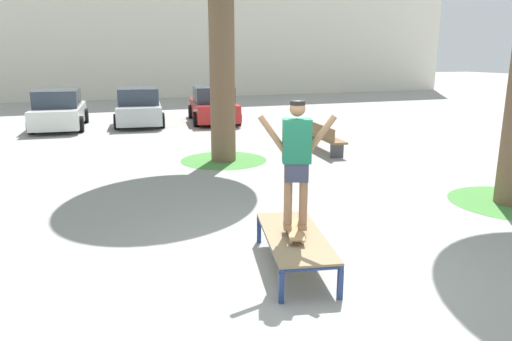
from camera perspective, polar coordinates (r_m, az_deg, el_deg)
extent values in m
plane|color=#999993|center=(6.47, 5.00, -11.83)|extent=(120.00, 120.00, 0.00)
cube|color=navy|center=(7.25, 0.36, -7.27)|extent=(0.07, 0.07, 0.38)
cube|color=navy|center=(7.37, 5.80, -6.97)|extent=(0.07, 0.07, 0.38)
cube|color=navy|center=(5.59, 3.08, -13.99)|extent=(0.07, 0.07, 0.38)
cube|color=navy|center=(5.75, 10.14, -13.36)|extent=(0.07, 0.07, 0.38)
cylinder|color=navy|center=(6.32, 1.54, -8.42)|extent=(0.46, 1.87, 0.05)
cylinder|color=navy|center=(6.46, 7.74, -8.03)|extent=(0.46, 1.87, 0.05)
cylinder|color=navy|center=(7.23, 3.13, -5.53)|extent=(0.75, 0.21, 0.05)
cylinder|color=navy|center=(5.56, 6.73, -11.73)|extent=(0.75, 0.21, 0.05)
cube|color=#847051|center=(6.37, 4.69, -7.90)|extent=(1.15, 2.02, 0.03)
cube|color=#9E754C|center=(6.31, 4.74, -7.13)|extent=(0.46, 0.82, 0.02)
cylinder|color=silver|center=(6.59, 3.87, -6.72)|extent=(0.05, 0.06, 0.06)
cylinder|color=silver|center=(6.60, 5.18, -6.71)|extent=(0.05, 0.06, 0.06)
cylinder|color=silver|center=(6.07, 4.24, -8.57)|extent=(0.05, 0.06, 0.06)
cylinder|color=silver|center=(6.08, 5.67, -8.55)|extent=(0.05, 0.06, 0.06)
cylinder|color=#8E6647|center=(6.17, 3.89, -3.51)|extent=(0.11, 0.11, 0.82)
cube|color=#99704C|center=(6.34, 3.80, -6.61)|extent=(0.18, 0.26, 0.07)
cylinder|color=#8E6647|center=(6.19, 5.74, -3.50)|extent=(0.11, 0.11, 0.82)
cube|color=#99704C|center=(6.35, 5.61, -6.59)|extent=(0.18, 0.26, 0.07)
cube|color=#33384C|center=(6.08, 4.89, -0.13)|extent=(0.35, 0.29, 0.24)
cube|color=#196647|center=(5.99, 4.97, 3.58)|extent=(0.41, 0.33, 0.56)
cylinder|color=#8E6647|center=(5.96, 2.10, 4.32)|extent=(0.40, 0.21, 0.52)
cylinder|color=#8E6647|center=(6.01, 7.84, 4.28)|extent=(0.40, 0.21, 0.52)
sphere|color=#8E6647|center=(5.93, 5.05, 7.48)|extent=(0.20, 0.20, 0.20)
cylinder|color=black|center=(5.93, 5.06, 8.15)|extent=(0.19, 0.19, 0.05)
cylinder|color=#47893D|center=(10.44, 28.49, -3.42)|extent=(2.33, 2.33, 0.01)
cylinder|color=brown|center=(12.60, -4.11, 11.85)|extent=(0.66, 0.66, 4.75)
cylinder|color=#47893D|center=(12.89, -3.93, 1.27)|extent=(2.34, 2.34, 0.01)
cube|color=silver|center=(20.08, -22.66, 6.21)|extent=(2.03, 4.32, 0.70)
cube|color=#2D3847|center=(19.87, -22.89, 8.07)|extent=(1.72, 2.22, 0.64)
cylinder|color=black|center=(21.51, -24.47, 5.91)|extent=(0.27, 0.62, 0.60)
cylinder|color=black|center=(21.31, -19.94, 6.26)|extent=(0.27, 0.62, 0.60)
cylinder|color=black|center=(18.96, -25.61, 4.89)|extent=(0.27, 0.62, 0.60)
cylinder|color=black|center=(18.74, -20.47, 5.28)|extent=(0.27, 0.62, 0.60)
cube|color=#B7BABF|center=(20.26, -13.93, 6.92)|extent=(2.18, 4.37, 0.70)
cube|color=#2D3847|center=(20.04, -14.04, 8.77)|extent=(1.79, 2.27, 0.64)
cylinder|color=black|center=(21.60, -16.16, 6.63)|extent=(0.29, 0.62, 0.60)
cylinder|color=black|center=(21.59, -11.62, 6.88)|extent=(0.29, 0.62, 0.60)
cylinder|color=black|center=(19.02, -16.47, 5.70)|extent=(0.29, 0.62, 0.60)
cylinder|color=black|center=(19.00, -11.33, 5.99)|extent=(0.29, 0.62, 0.60)
cube|color=red|center=(20.46, -5.20, 7.33)|extent=(2.27, 4.40, 0.70)
cube|color=#2D3847|center=(20.25, -5.19, 9.17)|extent=(1.84, 2.30, 0.64)
cylinder|color=black|center=(21.69, -7.86, 7.07)|extent=(0.30, 0.62, 0.60)
cylinder|color=black|center=(21.88, -3.38, 7.23)|extent=(0.30, 0.62, 0.60)
cylinder|color=black|center=(19.12, -7.25, 6.19)|extent=(0.30, 0.62, 0.60)
cylinder|color=black|center=(19.33, -2.20, 6.38)|extent=(0.30, 0.62, 0.60)
cube|color=brown|center=(14.18, 8.20, 4.06)|extent=(0.67, 2.43, 0.06)
cube|color=brown|center=(14.07, 7.48, 4.91)|extent=(0.27, 2.39, 0.36)
cube|color=#424247|center=(15.09, 6.77, 3.80)|extent=(0.38, 0.12, 0.40)
cube|color=#424247|center=(13.35, 9.75, 2.40)|extent=(0.38, 0.12, 0.40)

